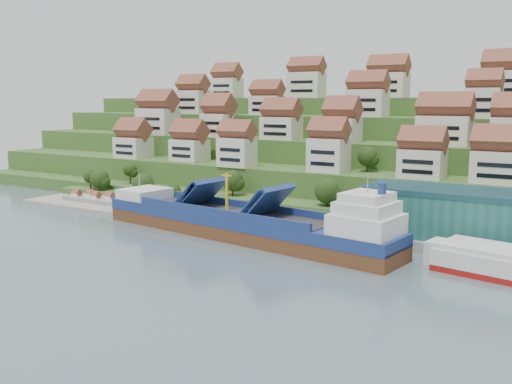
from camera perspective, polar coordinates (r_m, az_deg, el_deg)
The scene contains 9 objects.
ground at distance 125.87m, azimuth -0.97°, elevation -4.70°, with size 300.00×300.00×0.00m, color slate.
quay at distance 129.69m, azimuth 10.14°, elevation -3.93°, with size 180.00×14.00×2.20m, color gray.
pebble_beach at distance 171.74m, azimuth -15.18°, elevation -1.11°, with size 45.00×20.00×1.00m, color gray.
hillside at distance 217.43m, azimuth 14.06°, elevation 3.74°, with size 260.00×128.00×31.00m.
hillside_village at distance 176.26m, azimuth 10.09°, elevation 7.18°, with size 157.71×63.48×29.36m.
hillside_trees at distance 162.66m, azimuth 2.54°, elevation 3.40°, with size 136.98×62.40×29.94m.
flagpole at distance 124.68m, azimuth 8.56°, elevation -1.70°, with size 1.28×0.16×8.00m.
beach_huts at distance 172.10m, azimuth -15.96°, elevation -0.58°, with size 14.40×3.70×2.20m.
cargo_ship at distance 125.17m, azimuth -0.87°, elevation -3.27°, with size 76.60×20.83×16.77m.
Camera 1 is at (66.48, -102.54, 30.15)m, focal length 40.00 mm.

